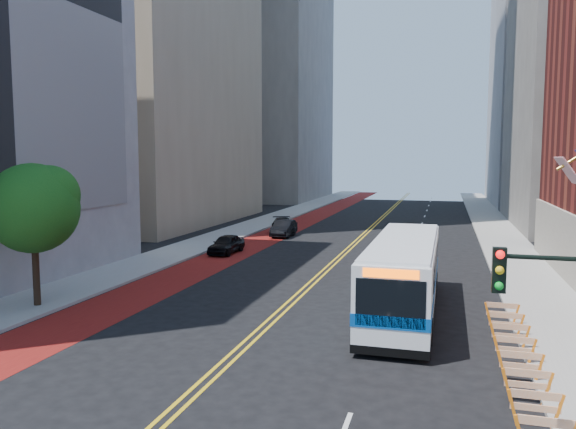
# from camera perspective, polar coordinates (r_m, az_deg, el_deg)

# --- Properties ---
(ground) EXTENTS (160.00, 160.00, 0.00)m
(ground) POSITION_cam_1_polar(r_m,az_deg,el_deg) (18.74, -8.41, -16.49)
(ground) COLOR black
(ground) RESTS_ON ground
(sidewalk_left) EXTENTS (4.00, 140.00, 0.15)m
(sidewalk_left) POSITION_cam_1_polar(r_m,az_deg,el_deg) (50.14, -6.92, -2.30)
(sidewalk_left) COLOR gray
(sidewalk_left) RESTS_ON ground
(sidewalk_right) EXTENTS (4.00, 140.00, 0.15)m
(sidewalk_right) POSITION_cam_1_polar(r_m,az_deg,el_deg) (46.58, 21.53, -3.28)
(sidewalk_right) COLOR gray
(sidewalk_right) RESTS_ON ground
(bus_lane_paint) EXTENTS (3.60, 140.00, 0.01)m
(bus_lane_paint) POSITION_cam_1_polar(r_m,az_deg,el_deg) (48.79, -2.69, -2.57)
(bus_lane_paint) COLOR #5F0D0D
(bus_lane_paint) RESTS_ON ground
(center_line_inner) EXTENTS (0.14, 140.00, 0.01)m
(center_line_inner) POSITION_cam_1_polar(r_m,az_deg,el_deg) (46.92, 6.54, -2.94)
(center_line_inner) COLOR gold
(center_line_inner) RESTS_ON ground
(center_line_outer) EXTENTS (0.14, 140.00, 0.01)m
(center_line_outer) POSITION_cam_1_polar(r_m,az_deg,el_deg) (46.86, 6.98, -2.95)
(center_line_outer) COLOR gold
(center_line_outer) RESTS_ON ground
(lane_dashes) EXTENTS (0.14, 98.20, 0.01)m
(lane_dashes) POSITION_cam_1_polar(r_m,az_deg,el_deg) (54.31, 13.10, -1.86)
(lane_dashes) COLOR silver
(lane_dashes) RESTS_ON ground
(midrise_right_far) EXTENTS (20.00, 28.00, 55.00)m
(midrise_right_far) POSITION_cam_1_polar(r_m,az_deg,el_deg) (97.45, 26.58, 17.28)
(midrise_right_far) COLOR gray
(midrise_right_far) RESTS_ON ground
(midrise_left_far) EXTENTS (20.00, 26.00, 65.00)m
(midrise_left_far) POSITION_cam_1_polar(r_m,az_deg,el_deg) (102.06, -2.73, 20.19)
(midrise_left_far) COLOR slate
(midrise_left_far) RESTS_ON ground
(construction_barriers) EXTENTS (1.42, 10.91, 1.00)m
(construction_barriers) POSITION_cam_1_polar(r_m,az_deg,el_deg) (20.40, 22.29, -12.97)
(construction_barriers) COLOR orange
(construction_barriers) RESTS_ON ground
(street_tree) EXTENTS (4.20, 4.20, 6.70)m
(street_tree) POSITION_cam_1_polar(r_m,az_deg,el_deg) (28.65, -24.34, 0.92)
(street_tree) COLOR black
(street_tree) RESTS_ON sidewalk_left
(traffic_signal) EXTENTS (2.21, 0.34, 5.07)m
(traffic_signal) POSITION_cam_1_polar(r_m,az_deg,el_deg) (12.93, 25.48, -9.86)
(traffic_signal) COLOR black
(traffic_signal) RESTS_ON sidewalk_right
(transit_bus) EXTENTS (2.82, 12.63, 3.47)m
(transit_bus) POSITION_cam_1_polar(r_m,az_deg,el_deg) (26.11, 11.72, -5.99)
(transit_bus) COLOR silver
(transit_bus) RESTS_ON ground
(car_a) EXTENTS (1.76, 4.14, 1.39)m
(car_a) POSITION_cam_1_polar(r_m,az_deg,el_deg) (41.98, -6.28, -3.01)
(car_a) COLOR black
(car_a) RESTS_ON ground
(car_b) EXTENTS (1.71, 4.50, 1.47)m
(car_b) POSITION_cam_1_polar(r_m,az_deg,el_deg) (50.81, -0.42, -1.40)
(car_b) COLOR black
(car_b) RESTS_ON ground
(car_c) EXTENTS (3.54, 5.28, 1.42)m
(car_c) POSITION_cam_1_polar(r_m,az_deg,el_deg) (52.79, -0.52, -1.15)
(car_c) COLOR black
(car_c) RESTS_ON ground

